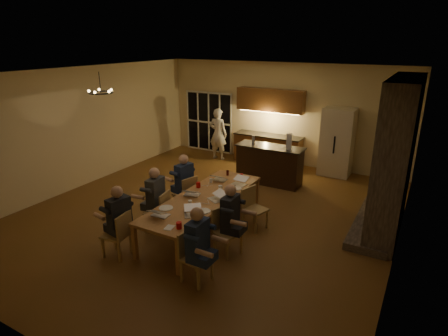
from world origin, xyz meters
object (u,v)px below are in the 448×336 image
(laptop_f, at_px, (239,180))
(redcup_far, at_px, (241,176))
(chair_right_near, at_px, (196,258))
(plate_near, at_px, (204,211))
(chair_right_mid, at_px, (228,232))
(person_left_mid, at_px, (156,199))
(redcup_near, at_px, (179,225))
(chair_right_far, at_px, (255,209))
(person_right_mid, at_px, (230,219))
(bar_bottle, at_px, (253,140))
(can_cola, at_px, (228,173))
(plate_left, at_px, (166,208))
(laptop_b, at_px, (193,210))
(person_left_far, at_px, (184,183))
(person_left_near, at_px, (120,221))
(mug_back, at_px, (211,181))
(chair_left_near, at_px, (116,234))
(laptop_d, at_px, (216,195))
(redcup_mid, at_px, (198,185))
(chair_left_mid, at_px, (157,211))
(mug_mid, at_px, (220,188))
(bar_blender, at_px, (289,142))
(can_silver, at_px, (186,209))
(plate_far, at_px, (237,188))
(laptop_e, at_px, (220,176))
(mug_front, at_px, (190,203))
(can_right, at_px, (229,193))
(standing_person, at_px, (218,134))
(chair_left_far, at_px, (185,194))
(refrigerator, at_px, (337,142))
(dining_table, at_px, (204,213))
(laptop_c, at_px, (192,190))
(chandelier, at_px, (101,93))
(bar_island, at_px, (269,165))
(laptop_a, at_px, (160,210))

(laptop_f, distance_m, redcup_far, 0.41)
(chair_right_near, relative_size, plate_near, 3.31)
(chair_right_mid, bearing_deg, person_left_mid, 106.06)
(redcup_near, bearing_deg, chair_right_far, 73.84)
(person_right_mid, xyz_separation_m, bar_bottle, (-1.27, 3.71, 0.51))
(can_cola, bearing_deg, plate_left, -93.78)
(person_right_mid, distance_m, laptop_b, 0.71)
(person_left_far, relative_size, bar_bottle, 5.75)
(person_left_near, xyz_separation_m, person_left_far, (-0.06, 2.17, 0.00))
(mug_back, bearing_deg, plate_near, -64.27)
(chair_left_near, distance_m, laptop_d, 2.07)
(redcup_mid, bearing_deg, chair_left_mid, -115.80)
(mug_mid, bearing_deg, mug_back, 146.08)
(laptop_f, xyz_separation_m, bar_blender, (0.37, 2.19, 0.43))
(bar_blender, bearing_deg, laptop_f, -112.90)
(laptop_b, height_order, mug_mid, laptop_b)
(can_silver, bearing_deg, laptop_d, 74.37)
(chair_left_mid, relative_size, plate_far, 4.03)
(laptop_e, distance_m, plate_left, 1.86)
(laptop_e, height_order, plate_near, laptop_e)
(redcup_far, distance_m, can_silver, 2.13)
(laptop_b, xyz_separation_m, mug_front, (-0.32, 0.37, -0.06))
(plate_near, relative_size, plate_left, 0.97)
(chair_left_mid, relative_size, redcup_mid, 7.42)
(redcup_near, height_order, plate_left, redcup_near)
(laptop_d, relative_size, can_right, 2.67)
(laptop_d, bearing_deg, standing_person, 147.62)
(can_cola, bearing_deg, chair_left_far, -127.82)
(person_left_mid, bearing_deg, chair_left_near, -4.91)
(person_left_far, distance_m, plate_left, 1.53)
(refrigerator, relative_size, laptop_f, 6.25)
(person_left_near, bearing_deg, chair_left_far, -167.67)
(person_left_far, height_order, plate_far, person_left_far)
(dining_table, xyz_separation_m, person_left_near, (-0.85, -1.57, 0.31))
(redcup_far, bearing_deg, bar_blender, 74.49)
(laptop_c, bearing_deg, chair_left_far, -58.75)
(dining_table, relative_size, chandelier, 6.28)
(bar_island, xyz_separation_m, mug_front, (-0.16, -3.68, 0.26))
(can_cola, bearing_deg, chair_right_far, -36.04)
(refrigerator, xyz_separation_m, chandelier, (-4.14, -4.96, 1.75))
(chair_left_near, xyz_separation_m, laptop_b, (1.18, 0.82, 0.42))
(chair_right_far, xyz_separation_m, can_right, (-0.48, -0.28, 0.37))
(chair_left_far, bearing_deg, laptop_b, 55.45)
(redcup_mid, xyz_separation_m, plate_near, (0.75, -0.98, -0.05))
(person_left_mid, xyz_separation_m, redcup_mid, (0.51, 0.85, 0.12))
(chair_left_far, bearing_deg, person_right_mid, 74.62)
(chair_left_far, relative_size, redcup_far, 7.42)
(standing_person, xyz_separation_m, laptop_b, (2.55, -5.32, 0.00))
(chair_left_near, height_order, chair_right_mid, same)
(laptop_a, height_order, laptop_f, same)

